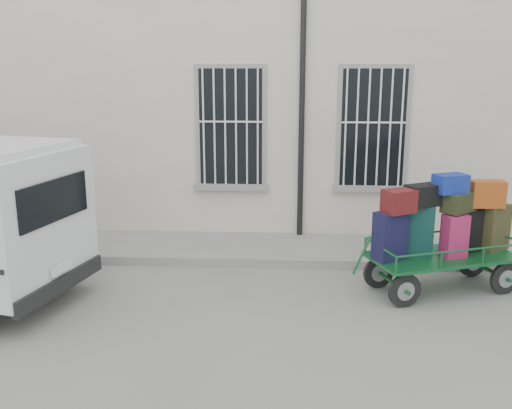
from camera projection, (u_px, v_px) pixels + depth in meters
The scene contains 4 objects.
ground at pixel (239, 299), 8.54m from camera, with size 80.00×80.00×0.00m, color slate.
building at pixel (259, 83), 13.16m from camera, with size 24.00×5.15×6.00m.
sidewalk at pixel (249, 248), 10.65m from camera, with size 24.00×1.70×0.15m, color slate.
luggage_cart at pixel (443, 231), 8.64m from camera, with size 2.66×1.71×1.83m.
Camera 1 is at (0.70, -7.93, 3.40)m, focal length 40.00 mm.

